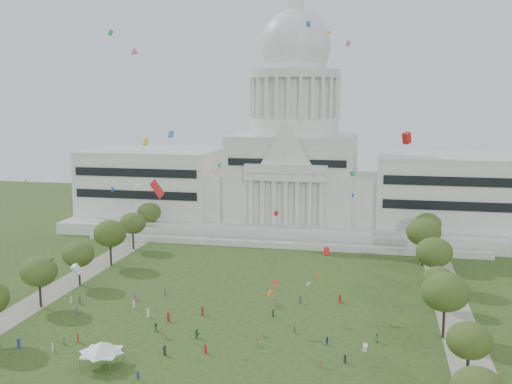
{
  "coord_description": "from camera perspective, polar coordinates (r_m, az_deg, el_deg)",
  "views": [
    {
      "loc": [
        30.48,
        -101.99,
        48.27
      ],
      "look_at": [
        0.0,
        45.0,
        24.0
      ],
      "focal_mm": 42.0,
      "sensor_mm": 36.0,
      "label": 1
    }
  ],
  "objects": [
    {
      "name": "person_8",
      "position": [
        128.39,
        -9.54,
        -12.58
      ],
      "size": [
        1.0,
        0.72,
        1.88
      ],
      "primitive_type": "imported",
      "rotation": [
        0.0,
        0.0,
        3.32
      ],
      "color": "#33723F",
      "rests_on": "ground"
    },
    {
      "name": "row_tree_r_4",
      "position": [
        157.6,
        16.61,
        -5.53
      ],
      "size": [
        9.19,
        9.19,
        13.06
      ],
      "color": "black",
      "rests_on": "ground"
    },
    {
      "name": "row_tree_r_2",
      "position": [
        126.26,
        17.58,
        -9.07
      ],
      "size": [
        9.55,
        9.55,
        13.58
      ],
      "color": "black",
      "rests_on": "ground"
    },
    {
      "name": "distant_crowd",
      "position": [
        133.66,
        -7.86,
        -11.66
      ],
      "size": [
        65.58,
        39.06,
        1.95
      ],
      "color": "navy",
      "rests_on": "ground"
    },
    {
      "name": "person_5",
      "position": [
        123.95,
        -5.65,
        -13.29
      ],
      "size": [
        1.92,
        1.59,
        1.97
      ],
      "primitive_type": "imported",
      "rotation": [
        0.0,
        0.0,
        2.57
      ],
      "color": "#33723F",
      "rests_on": "ground"
    },
    {
      "name": "row_tree_r_5",
      "position": [
        176.88,
        15.68,
        -3.68
      ],
      "size": [
        9.82,
        9.82,
        13.96
      ],
      "color": "black",
      "rests_on": "ground"
    },
    {
      "name": "person_7",
      "position": [
        109.23,
        -11.18,
        -16.74
      ],
      "size": [
        0.73,
        0.65,
        1.66
      ],
      "primitive_type": "imported",
      "rotation": [
        0.0,
        0.0,
        3.55
      ],
      "color": "navy",
      "rests_on": "ground"
    },
    {
      "name": "row_tree_l_6",
      "position": [
        210.03,
        -10.13,
        -1.94
      ],
      "size": [
        8.19,
        8.19,
        11.64
      ],
      "color": "black",
      "rests_on": "ground"
    },
    {
      "name": "person_0",
      "position": [
        123.99,
        11.46,
        -13.43
      ],
      "size": [
        1.01,
        1.14,
        1.96
      ],
      "primitive_type": "imported",
      "rotation": [
        0.0,
        0.0,
        5.22
      ],
      "color": "#33723F",
      "rests_on": "ground"
    },
    {
      "name": "row_tree_l_2",
      "position": [
        146.69,
        -19.98,
        -7.11
      ],
      "size": [
        8.42,
        8.42,
        11.97
      ],
      "color": "black",
      "rests_on": "ground"
    },
    {
      "name": "kite_swarm",
      "position": [
        113.12,
        -2.39,
        0.44
      ],
      "size": [
        86.69,
        96.73,
        60.39
      ],
      "color": "blue",
      "rests_on": "ground"
    },
    {
      "name": "event_tent",
      "position": [
        114.32,
        -14.51,
        -14.07
      ],
      "size": [
        9.42,
        9.42,
        4.77
      ],
      "color": "#4C4C4C",
      "rests_on": "ground"
    },
    {
      "name": "row_tree_r_3",
      "position": [
        143.24,
        16.94,
        -7.94
      ],
      "size": [
        7.01,
        7.01,
        9.98
      ],
      "color": "black",
      "rests_on": "ground"
    },
    {
      "name": "row_tree_l_5",
      "position": [
        193.0,
        -11.67,
        -2.93
      ],
      "size": [
        8.33,
        8.33,
        11.85
      ],
      "color": "black",
      "rests_on": "ground"
    },
    {
      "name": "person_10",
      "position": [
        126.61,
        3.69,
        -12.91
      ],
      "size": [
        0.45,
        0.81,
        1.38
      ],
      "primitive_type": "imported",
      "rotation": [
        0.0,
        0.0,
        1.56
      ],
      "color": "#33723F",
      "rests_on": "ground"
    },
    {
      "name": "row_tree_l_3",
      "position": [
        160.12,
        -16.56,
        -5.7
      ],
      "size": [
        8.12,
        8.12,
        11.55
      ],
      "color": "black",
      "rests_on": "ground"
    },
    {
      "name": "person_4",
      "position": [
        124.41,
        0.54,
        -13.21
      ],
      "size": [
        0.8,
        1.14,
        1.76
      ],
      "primitive_type": "imported",
      "rotation": [
        0.0,
        0.0,
        4.96
      ],
      "color": "silver",
      "rests_on": "ground"
    },
    {
      "name": "person_3",
      "position": [
        120.12,
        0.07,
        -14.05
      ],
      "size": [
        0.65,
        1.18,
        1.79
      ],
      "primitive_type": "imported",
      "rotation": [
        0.0,
        0.0,
        4.66
      ],
      "color": "olive",
      "rests_on": "ground"
    },
    {
      "name": "capitol",
      "position": [
        219.27,
        3.65,
        2.36
      ],
      "size": [
        160.0,
        64.5,
        91.3
      ],
      "color": "silver",
      "rests_on": "ground"
    },
    {
      "name": "path_right",
      "position": [
        141.62,
        18.45,
        -11.23
      ],
      "size": [
        8.0,
        160.0,
        0.04
      ],
      "primitive_type": "cube",
      "color": "gray",
      "rests_on": "ground"
    },
    {
      "name": "row_tree_r_1",
      "position": [
        109.3,
        19.64,
        -13.19
      ],
      "size": [
        7.58,
        7.58,
        10.78
      ],
      "color": "black",
      "rests_on": "ground"
    },
    {
      "name": "ground",
      "position": [
        116.89,
        -4.65,
        -15.24
      ],
      "size": [
        400.0,
        400.0,
        0.0
      ],
      "primitive_type": "plane",
      "color": "#30441A",
      "rests_on": "ground"
    },
    {
      "name": "person_9",
      "position": [
        112.39,
        6.15,
        -15.88
      ],
      "size": [
        1.03,
        1.06,
        1.51
      ],
      "primitive_type": "imported",
      "rotation": [
        0.0,
        0.0,
        0.84
      ],
      "color": "olive",
      "rests_on": "ground"
    },
    {
      "name": "row_tree_l_4",
      "position": [
        175.83,
        -13.74,
        -3.86
      ],
      "size": [
        9.29,
        9.29,
        13.21
      ],
      "color": "black",
      "rests_on": "ground"
    },
    {
      "name": "row_tree_r_6",
      "position": [
        194.85,
        16.04,
        -2.95
      ],
      "size": [
        8.42,
        8.42,
        11.97
      ],
      "color": "black",
      "rests_on": "ground"
    },
    {
      "name": "path_left",
      "position": [
        160.97,
        -18.33,
        -8.74
      ],
      "size": [
        8.0,
        160.0,
        0.04
      ],
      "primitive_type": "cube",
      "color": "gray",
      "rests_on": "ground"
    },
    {
      "name": "person_2",
      "position": [
        121.21,
        6.82,
        -13.9
      ],
      "size": [
        0.95,
        0.71,
        1.75
      ],
      "primitive_type": "imported",
      "rotation": [
        0.0,
        0.0,
        0.24
      ],
      "color": "navy",
      "rests_on": "ground"
    }
  ]
}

